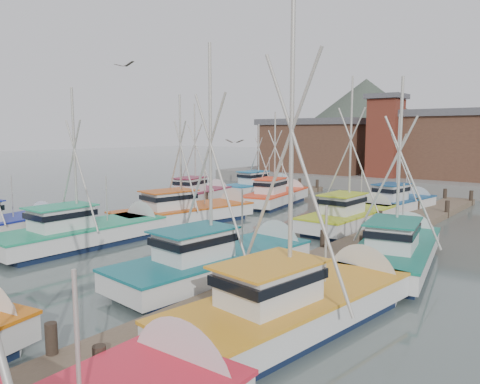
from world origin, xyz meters
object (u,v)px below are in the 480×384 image
Objects in this scene: boat_4 at (91,232)px; boat_12 at (278,196)px; lookout_tower at (385,135)px; boat_8 at (191,212)px.

boat_4 is 1.04× the size of boat_12.
lookout_tower is 0.83× the size of boat_8.
boat_4 is (-2.51, -33.78, -4.87)m from lookout_tower.
boat_4 is 17.62m from boat_12.
boat_12 is at bearing 100.60° from boat_8.
lookout_tower is 34.22m from boat_4.
boat_8 is 10.02m from boat_12.
lookout_tower reaches higher than boat_4.
boat_8 is (-2.58, -26.18, -4.87)m from lookout_tower.
boat_8 reaches higher than boat_4.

